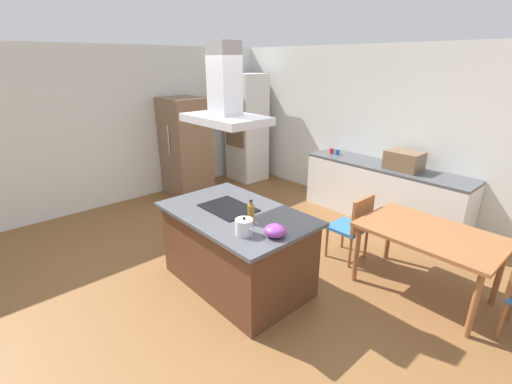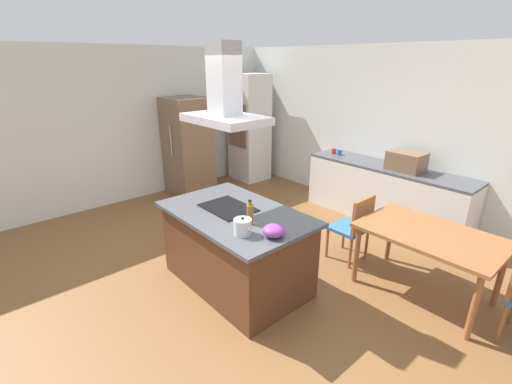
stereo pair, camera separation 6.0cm
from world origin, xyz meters
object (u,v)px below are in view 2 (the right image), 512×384
at_px(olive_oil_bottle, 250,214).
at_px(range_hood, 225,98).
at_px(dining_table, 430,240).
at_px(tea_kettle, 243,227).
at_px(countertop_microwave, 406,161).
at_px(coffee_mug_red, 334,151).
at_px(coffee_mug_blue, 339,152).
at_px(chair_at_left_end, 355,225).
at_px(mixing_bowl, 274,231).
at_px(wall_oven_stack, 249,128).
at_px(cooktop, 228,208).
at_px(refrigerator, 188,147).

distance_m(olive_oil_bottle, range_hood, 1.19).
distance_m(olive_oil_bottle, dining_table, 1.94).
xyz_separation_m(tea_kettle, range_hood, (-0.60, 0.27, 1.12)).
bearing_deg(countertop_microwave, range_hood, -101.58).
height_order(coffee_mug_red, range_hood, range_hood).
xyz_separation_m(countertop_microwave, coffee_mug_blue, (-1.20, 0.00, -0.09)).
relative_size(coffee_mug_red, coffee_mug_blue, 1.00).
bearing_deg(chair_at_left_end, mixing_bowl, -86.67).
distance_m(wall_oven_stack, chair_at_left_end, 3.75).
xyz_separation_m(mixing_bowl, coffee_mug_blue, (-1.43, 2.96, -0.01)).
bearing_deg(cooktop, mixing_bowl, -5.65).
bearing_deg(chair_at_left_end, wall_oven_stack, 160.78).
distance_m(tea_kettle, refrigerator, 3.74).
xyz_separation_m(coffee_mug_blue, wall_oven_stack, (-2.15, -0.24, 0.16)).
distance_m(olive_oil_bottle, chair_at_left_end, 1.60).
bearing_deg(refrigerator, coffee_mug_red, 38.78).
bearing_deg(range_hood, wall_oven_stack, 136.21).
distance_m(tea_kettle, dining_table, 2.02).
xyz_separation_m(wall_oven_stack, range_hood, (2.76, -2.65, 1.00)).
relative_size(countertop_microwave, refrigerator, 0.27).
height_order(countertop_microwave, range_hood, range_hood).
distance_m(coffee_mug_blue, dining_table, 2.70).
xyz_separation_m(mixing_bowl, refrigerator, (-3.67, 1.27, -0.05)).
height_order(tea_kettle, olive_oil_bottle, olive_oil_bottle).
relative_size(mixing_bowl, countertop_microwave, 0.43).
relative_size(tea_kettle, countertop_microwave, 0.45).
xyz_separation_m(countertop_microwave, range_hood, (-0.59, -2.88, 1.06)).
height_order(tea_kettle, coffee_mug_red, tea_kettle).
height_order(tea_kettle, coffee_mug_blue, tea_kettle).
height_order(coffee_mug_blue, dining_table, coffee_mug_blue).
bearing_deg(coffee_mug_red, countertop_microwave, -0.26).
bearing_deg(countertop_microwave, wall_oven_stack, -176.01).
bearing_deg(tea_kettle, olive_oil_bottle, 123.29).
bearing_deg(refrigerator, cooktop, -22.79).
relative_size(tea_kettle, coffee_mug_blue, 2.49).
distance_m(refrigerator, dining_table, 4.51).
bearing_deg(range_hood, olive_oil_bottle, -8.49).
bearing_deg(coffee_mug_blue, dining_table, -32.76).
distance_m(tea_kettle, chair_at_left_end, 1.77).
xyz_separation_m(coffee_mug_red, dining_table, (2.39, -1.46, -0.28)).
distance_m(countertop_microwave, refrigerator, 3.83).
bearing_deg(refrigerator, chair_at_left_end, 3.74).
distance_m(mixing_bowl, dining_table, 1.75).
bearing_deg(wall_oven_stack, chair_at_left_end, -19.22).
bearing_deg(chair_at_left_end, refrigerator, -176.26).
bearing_deg(wall_oven_stack, dining_table, -15.44).
bearing_deg(cooktop, olive_oil_bottle, -8.49).
distance_m(coffee_mug_red, chair_at_left_end, 2.12).
distance_m(dining_table, chair_at_left_end, 0.93).
bearing_deg(mixing_bowl, coffee_mug_red, 117.71).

